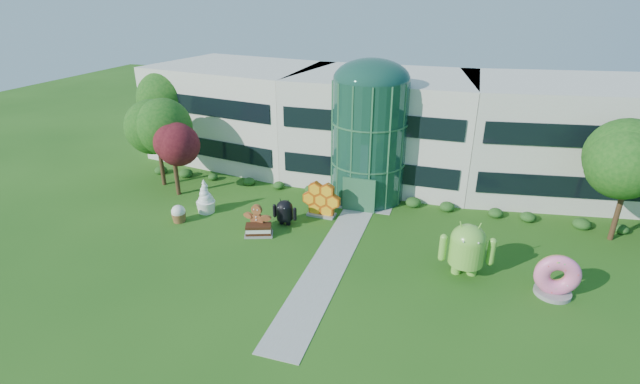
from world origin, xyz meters
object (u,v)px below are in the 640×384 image
(gingerbread, at_px, (257,218))
(android_green, at_px, (467,246))
(android_black, at_px, (285,211))
(donut, at_px, (557,275))

(gingerbread, bearing_deg, android_green, -1.68)
(android_black, distance_m, gingerbread, 2.26)
(android_green, relative_size, android_black, 1.73)
(gingerbread, bearing_deg, donut, -2.65)
(donut, bearing_deg, android_black, 164.75)
(android_green, distance_m, android_black, 13.32)
(donut, relative_size, gingerbread, 1.10)
(android_black, bearing_deg, donut, -8.52)
(android_green, relative_size, donut, 1.47)
(android_green, relative_size, gingerbread, 1.62)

